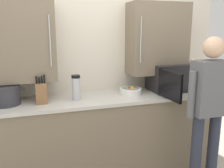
# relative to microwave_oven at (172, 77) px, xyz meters

# --- Properties ---
(back_wall_tiled) EXTENTS (3.27, 0.44, 2.64)m
(back_wall_tiled) POSITION_rel_microwave_oven_xyz_m (-0.94, 0.25, 0.29)
(back_wall_tiled) COLOR beige
(back_wall_tiled) RESTS_ON ground_plane
(counter_unit) EXTENTS (2.82, 0.61, 0.95)m
(counter_unit) POSITION_rel_microwave_oven_xyz_m (-0.94, -0.03, -0.64)
(counter_unit) COLOR #756651
(counter_unit) RESTS_ON ground_plane
(microwave_oven) EXTENTS (0.59, 0.78, 0.33)m
(microwave_oven) POSITION_rel_microwave_oven_xyz_m (0.00, 0.00, 0.00)
(microwave_oven) COLOR black
(microwave_oven) RESTS_ON counter_unit
(knife_block) EXTENTS (0.11, 0.15, 0.30)m
(knife_block) POSITION_rel_microwave_oven_xyz_m (-1.54, -0.06, -0.06)
(knife_block) COLOR brown
(knife_block) RESTS_ON counter_unit
(thermos_flask) EXTENTS (0.09, 0.09, 0.27)m
(thermos_flask) POSITION_rel_microwave_oven_xyz_m (-1.18, -0.06, -0.03)
(thermos_flask) COLOR #B7BABF
(thermos_flask) RESTS_ON counter_unit
(stock_pot) EXTENTS (0.37, 0.28, 0.23)m
(stock_pot) POSITION_rel_microwave_oven_xyz_m (-1.88, -0.02, -0.06)
(stock_pot) COLOR #2D2D33
(stock_pot) RESTS_ON counter_unit
(fruit_bowl) EXTENTS (0.25, 0.25, 0.10)m
(fruit_bowl) POSITION_rel_microwave_oven_xyz_m (-0.54, -0.01, -0.12)
(fruit_bowl) COLOR white
(fruit_bowl) RESTS_ON counter_unit
(person_figure) EXTENTS (0.44, 0.52, 1.62)m
(person_figure) POSITION_rel_microwave_oven_xyz_m (-0.01, -0.70, -0.14)
(person_figure) COLOR #282D3D
(person_figure) RESTS_ON ground_plane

